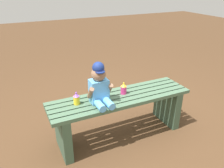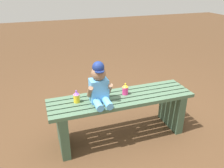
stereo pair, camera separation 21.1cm
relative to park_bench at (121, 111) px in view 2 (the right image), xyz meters
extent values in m
plane|color=#4C331E|center=(0.00, 0.00, -0.31)|extent=(16.00, 16.00, 0.00)
cube|color=#47664C|center=(0.00, -0.16, 0.15)|extent=(1.47, 0.07, 0.04)
cube|color=#47664C|center=(0.00, -0.08, 0.15)|extent=(1.47, 0.07, 0.04)
cube|color=#47664C|center=(0.00, 0.00, 0.15)|extent=(1.47, 0.07, 0.04)
cube|color=#47664C|center=(0.00, 0.08, 0.15)|extent=(1.47, 0.07, 0.04)
cube|color=#47664C|center=(0.00, 0.16, 0.15)|extent=(1.47, 0.07, 0.04)
cube|color=#3C5641|center=(-0.61, 0.00, -0.09)|extent=(0.08, 0.39, 0.44)
cube|color=#3C5641|center=(0.61, 0.00, -0.09)|extent=(0.08, 0.39, 0.44)
cube|color=#59A5E5|center=(-0.24, -0.01, 0.28)|extent=(0.17, 0.12, 0.23)
sphere|color=#8C664C|center=(-0.24, -0.01, 0.45)|extent=(0.14, 0.14, 0.14)
cylinder|color=navy|center=(-0.24, -0.05, 0.49)|extent=(0.09, 0.09, 0.01)
sphere|color=navy|center=(-0.24, -0.01, 0.51)|extent=(0.11, 0.11, 0.11)
cylinder|color=#5DAEF0|center=(-0.28, -0.13, 0.20)|extent=(0.07, 0.16, 0.07)
cylinder|color=#5DAEF0|center=(-0.19, -0.13, 0.20)|extent=(0.07, 0.16, 0.07)
cylinder|color=#8C664C|center=(-0.33, -0.04, 0.29)|extent=(0.04, 0.12, 0.14)
cylinder|color=#8C664C|center=(-0.14, -0.04, 0.29)|extent=(0.04, 0.12, 0.14)
cylinder|color=yellow|center=(-0.45, 0.04, 0.21)|extent=(0.06, 0.06, 0.08)
cone|color=#8C4CCC|center=(-0.45, 0.04, 0.26)|extent=(0.06, 0.06, 0.03)
cylinder|color=#8C4CCC|center=(-0.45, 0.04, 0.28)|extent=(0.01, 0.01, 0.02)
cylinder|color=#E5337F|center=(0.05, 0.04, 0.21)|extent=(0.06, 0.06, 0.08)
cone|color=yellow|center=(0.05, 0.04, 0.26)|extent=(0.06, 0.06, 0.03)
cylinder|color=yellow|center=(0.05, 0.04, 0.28)|extent=(0.01, 0.01, 0.02)
camera|label=1|loc=(-0.94, -1.78, 1.24)|focal=36.03mm
camera|label=2|loc=(-0.74, -1.85, 1.24)|focal=36.03mm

